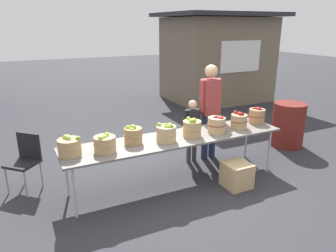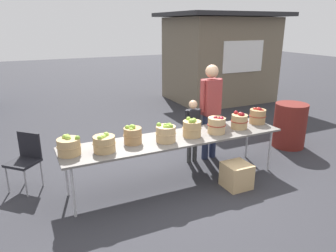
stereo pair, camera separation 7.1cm
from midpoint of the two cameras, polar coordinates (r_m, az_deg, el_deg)
name	(u,v)px [view 2 (the right image)]	position (r m, az deg, el deg)	size (l,w,h in m)	color
ground_plane	(176,181)	(5.18, 1.84, -9.91)	(40.00, 40.00, 0.00)	#2D2D33
market_table	(176,140)	(4.89, 1.92, -2.45)	(3.50, 0.76, 0.75)	slate
apple_basket_green_0	(69,146)	(4.41, -16.91, -3.44)	(0.32, 0.32, 0.27)	tan
apple_basket_green_1	(104,143)	(4.40, -10.93, -3.05)	(0.32, 0.32, 0.26)	tan
apple_basket_green_2	(133,135)	(4.63, -5.93, -1.56)	(0.28, 0.28, 0.29)	#A87F51
apple_basket_green_3	(166,133)	(4.68, 0.04, -1.25)	(0.31, 0.31, 0.28)	tan
apple_basket_green_4	(192,128)	(4.91, 4.72, -0.31)	(0.30, 0.30, 0.30)	tan
apple_basket_red_0	(217,125)	(5.11, 9.12, 0.21)	(0.30, 0.30, 0.29)	tan
apple_basket_red_1	(239,121)	(5.42, 13.04, 0.92)	(0.29, 0.29, 0.28)	tan
apple_basket_red_2	(258,116)	(5.77, 16.11, 1.77)	(0.29, 0.29, 0.29)	#A87F51
vendor_adult	(211,105)	(5.77, 7.98, 3.78)	(0.46, 0.26, 1.74)	#262D4C
child_customer	(193,126)	(5.66, 4.78, -0.05)	(0.31, 0.15, 1.15)	#3F3F3F
food_kiosk	(219,57)	(10.68, 9.37, 12.13)	(3.51, 2.91, 2.74)	#726651
folding_chair	(26,157)	(5.25, -23.82, -5.06)	(0.57, 0.57, 0.86)	black
trash_barrel	(290,125)	(6.92, 21.26, 0.12)	(0.64, 0.64, 0.90)	maroon
produce_crate	(236,175)	(5.06, 12.58, -8.64)	(0.39, 0.39, 0.39)	tan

